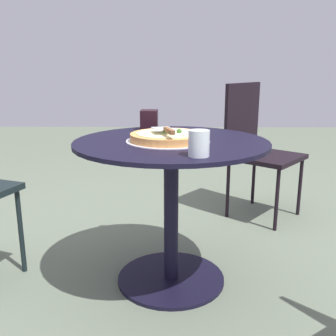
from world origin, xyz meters
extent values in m
plane|color=#5F6A58|center=(0.00, 0.00, 0.00)|extent=(10.00, 10.00, 0.00)
cylinder|color=black|center=(0.00, 0.00, 0.68)|extent=(0.87, 0.87, 0.02)
cylinder|color=black|center=(0.00, 0.00, 0.35)|extent=(0.07, 0.07, 0.66)
cylinder|color=black|center=(0.00, 0.00, 0.01)|extent=(0.52, 0.52, 0.02)
cylinder|color=silver|center=(0.01, 0.02, 0.70)|extent=(0.37, 0.37, 0.00)
cylinder|color=#D8914D|center=(0.01, 0.02, 0.71)|extent=(0.33, 0.33, 0.03)
cylinder|color=beige|center=(0.01, 0.02, 0.73)|extent=(0.28, 0.28, 0.00)
sphere|color=#386122|center=(0.03, 0.02, 0.74)|extent=(0.02, 0.02, 0.02)
sphere|color=white|center=(-0.06, 0.11, 0.74)|extent=(0.02, 0.02, 0.02)
sphere|color=#256622|center=(0.05, -0.05, 0.74)|extent=(0.02, 0.02, 0.02)
sphere|color=#27612D|center=(0.00, -0.01, 0.74)|extent=(0.02, 0.02, 0.02)
sphere|color=#366626|center=(-0.03, 0.02, 0.74)|extent=(0.02, 0.02, 0.02)
cube|color=silver|center=(0.04, 0.03, 0.75)|extent=(0.11, 0.12, 0.00)
cube|color=brown|center=(0.01, 0.13, 0.76)|extent=(0.05, 0.11, 0.02)
cylinder|color=silver|center=(-0.10, 0.31, 0.74)|extent=(0.08, 0.08, 0.10)
cube|color=black|center=(0.12, -0.32, 0.74)|extent=(0.09, 0.10, 0.10)
cube|color=black|center=(-0.64, -0.86, 0.42)|extent=(0.59, 0.59, 0.03)
cube|color=black|center=(-0.49, -0.99, 0.67)|extent=(0.29, 0.34, 0.47)
cylinder|color=black|center=(-0.89, -0.88, 0.20)|extent=(0.02, 0.02, 0.41)
cylinder|color=black|center=(-0.66, -0.61, 0.20)|extent=(0.02, 0.02, 0.41)
cylinder|color=black|center=(-0.61, -1.11, 0.20)|extent=(0.02, 0.02, 0.41)
cylinder|color=black|center=(-0.38, -0.84, 0.20)|extent=(0.02, 0.02, 0.41)
cylinder|color=black|center=(0.75, -0.07, 0.22)|extent=(0.02, 0.02, 0.44)
camera|label=1|loc=(-0.01, 1.70, 1.01)|focal=41.48mm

